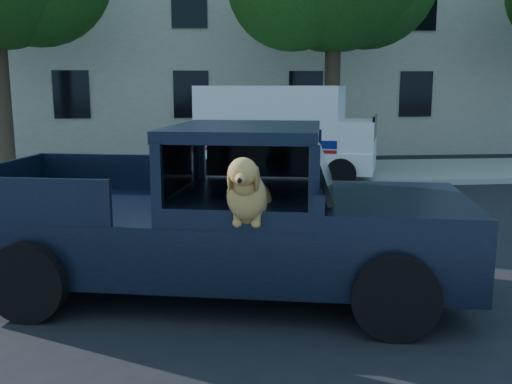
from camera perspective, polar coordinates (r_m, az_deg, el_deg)
ground at (r=7.02m, az=-15.13°, el=-10.45°), size 120.00×120.00×0.00m
far_sidewalk at (r=15.89m, az=-10.05°, el=1.69°), size 60.00×4.00×0.15m
lane_stripes at (r=10.21m, az=-0.96°, el=-3.44°), size 21.60×0.14×0.01m
building_main at (r=23.14m, az=-1.44°, el=15.54°), size 26.00×6.00×9.00m
pickup_truck at (r=6.88m, az=-4.04°, el=-4.52°), size 6.00×3.48×2.02m
mail_truck at (r=15.13m, az=2.73°, el=5.26°), size 4.98×3.53×2.49m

